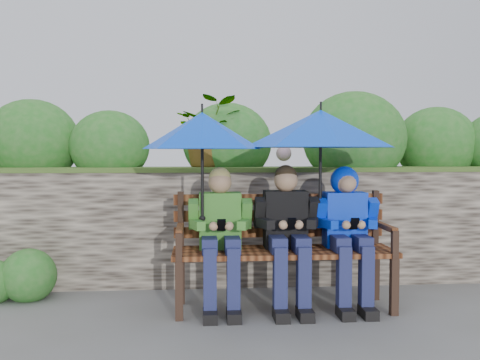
{
  "coord_description": "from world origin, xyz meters",
  "views": [
    {
      "loc": [
        -0.31,
        -3.94,
        1.16
      ],
      "look_at": [
        0.0,
        0.1,
        0.95
      ],
      "focal_mm": 40.0,
      "sensor_mm": 36.0,
      "label": 1
    }
  ],
  "objects": [
    {
      "name": "boy_middle",
      "position": [
        0.34,
        -0.08,
        0.6
      ],
      "size": [
        0.47,
        0.55,
        1.07
      ],
      "color": "black",
      "rests_on": "ground"
    },
    {
      "name": "boy_left",
      "position": [
        -0.16,
        -0.08,
        0.59
      ],
      "size": [
        0.46,
        0.54,
        1.05
      ],
      "color": "#3E8924",
      "rests_on": "ground"
    },
    {
      "name": "umbrella_right",
      "position": [
        0.59,
        -0.04,
        1.34
      ],
      "size": [
        1.14,
        1.14,
        0.85
      ],
      "color": "#003FDF",
      "rests_on": "ground"
    },
    {
      "name": "garden_backdrop",
      "position": [
        -0.01,
        1.62,
        0.59
      ],
      "size": [
        8.0,
        2.82,
        1.75
      ],
      "color": "#362E27",
      "rests_on": "ground"
    },
    {
      "name": "umbrella_left",
      "position": [
        -0.29,
        -0.09,
        1.32
      ],
      "size": [
        0.86,
        0.86,
        0.85
      ],
      "color": "#003FDF",
      "rests_on": "ground"
    },
    {
      "name": "ground",
      "position": [
        0.0,
        0.0,
        0.0
      ],
      "size": [
        60.0,
        60.0,
        0.0
      ],
      "primitive_type": "plane",
      "color": "#585852",
      "rests_on": "ground"
    },
    {
      "name": "park_bench",
      "position": [
        0.31,
        -0.01,
        0.49
      ],
      "size": [
        1.63,
        0.48,
        0.86
      ],
      "color": "#322118",
      "rests_on": "ground"
    },
    {
      "name": "boy_right",
      "position": [
        0.79,
        -0.07,
        0.63
      ],
      "size": [
        0.46,
        0.56,
        1.05
      ],
      "color": "#001FC4",
      "rests_on": "ground"
    }
  ]
}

